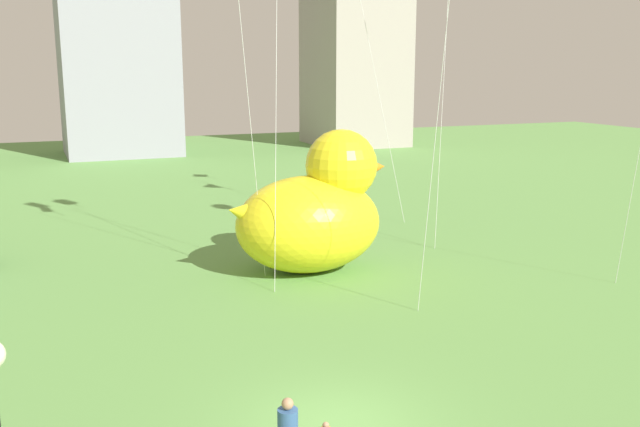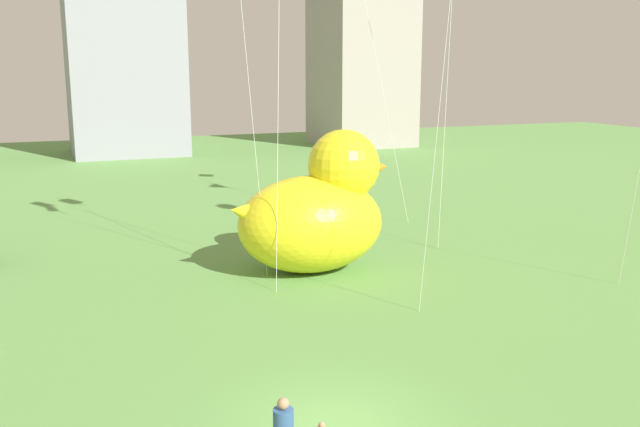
# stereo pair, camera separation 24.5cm
# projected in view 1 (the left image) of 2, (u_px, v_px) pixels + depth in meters

# --- Properties ---
(ground_plane) EXTENTS (140.00, 140.00, 0.00)m
(ground_plane) POSITION_uv_depth(u_px,v_px,m) (336.00, 425.00, 16.32)
(ground_plane) COLOR #609549
(giant_inflatable_duck) EXTENTS (6.89, 4.42, 5.71)m
(giant_inflatable_duck) POSITION_uv_depth(u_px,v_px,m) (314.00, 212.00, 28.29)
(giant_inflatable_duck) COLOR yellow
(giant_inflatable_duck) RESTS_ON ground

